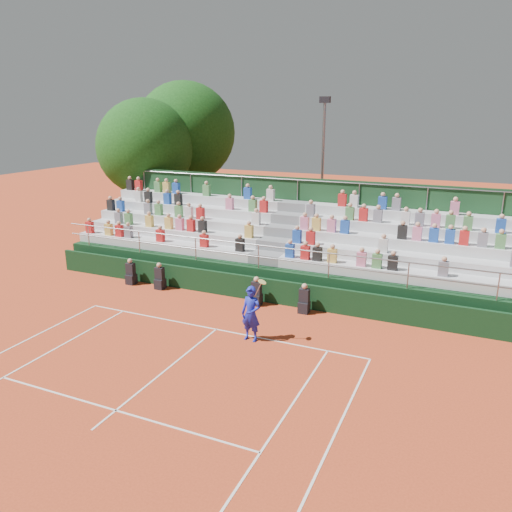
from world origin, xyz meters
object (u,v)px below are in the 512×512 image
at_px(tree_west, 145,148).
at_px(floodlight_mast, 323,159).
at_px(tree_east, 185,133).
at_px(tennis_player, 251,314).

height_order(tree_west, floodlight_mast, floodlight_mast).
distance_m(tree_east, floodlight_mast, 9.40).
distance_m(tennis_player, floodlight_mast, 14.67).
bearing_deg(tree_west, tree_east, 78.05).
relative_size(tennis_player, floodlight_mast, 0.27).
relative_size(tree_west, floodlight_mast, 1.00).
height_order(tree_east, floodlight_mast, tree_east).
relative_size(tennis_player, tree_west, 0.27).
bearing_deg(tennis_player, tree_west, 137.53).
bearing_deg(tree_east, tree_west, -101.95).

